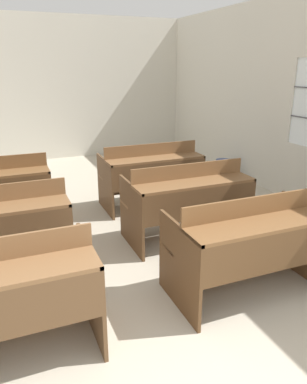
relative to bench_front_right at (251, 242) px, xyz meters
The scene contains 6 objects.
wall_back 5.98m from the bench_front_right, 100.16° to the left, with size 6.29×0.06×2.89m.
wall_right_with_window 3.13m from the bench_front_right, 45.97° to the left, with size 0.06×7.34×2.89m.
bench_front_right is the anchor object (origin of this frame).
bench_second_right 1.17m from the bench_front_right, 90.02° to the left, with size 1.34×0.73×0.90m.
bench_third_right 2.33m from the bench_front_right, 89.31° to the left, with size 1.34×0.73×0.90m.
wastepaper_bin 3.63m from the bench_front_right, 61.09° to the left, with size 0.27×0.27×0.33m.
Camera 1 is at (-0.82, -0.79, 1.92)m, focal length 35.00 mm.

